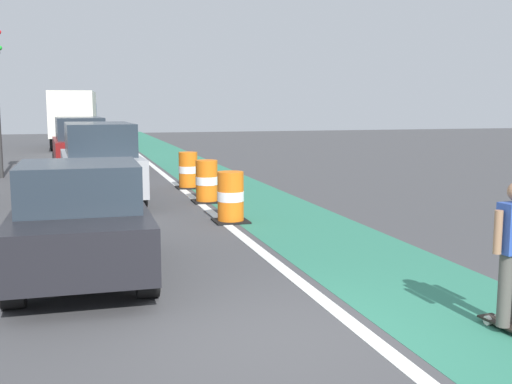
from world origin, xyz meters
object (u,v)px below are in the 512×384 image
Objects in this scene: traffic_barrel_back at (188,171)px; traffic_barrel_front at (231,198)px; parked_sedan_nearest at (81,221)px; delivery_truck_down_block at (75,116)px; traffic_barrel_mid at (207,182)px; parked_suv_second at (100,162)px; parked_suv_third at (80,145)px.

traffic_barrel_front is at bearing -90.79° from traffic_barrel_back.
delivery_truck_down_block reaches higher than parked_sedan_nearest.
traffic_barrel_back is at bearing 89.21° from traffic_barrel_front.
traffic_barrel_mid is (3.18, 6.39, -0.30)m from parked_sedan_nearest.
parked_sedan_nearest is at bearing -89.92° from delivery_truck_down_block.
traffic_barrel_back is (2.65, 2.00, -0.50)m from parked_suv_second.
parked_suv_second is 0.60× the size of delivery_truck_down_block.
traffic_barrel_back is (0.02, 2.83, 0.00)m from traffic_barrel_mid.
parked_suv_third is 6.22m from traffic_barrel_back.
parked_sedan_nearest is 3.78× the size of traffic_barrel_back.
traffic_barrel_front is (2.57, -3.67, -0.50)m from parked_suv_second.
parked_suv_third is 11.45m from traffic_barrel_front.
parked_suv_third is at bearing 119.83° from traffic_barrel_back.
delivery_truck_down_block reaches higher than parked_suv_second.
traffic_barrel_back is at bearing -80.40° from delivery_truck_down_block.
parked_suv_second reaches higher than traffic_barrel_mid.
parked_suv_second reaches higher than traffic_barrel_back.
traffic_barrel_mid is (3.07, -8.21, -0.50)m from parked_suv_third.
parked_sedan_nearest is at bearing -109.08° from traffic_barrel_back.
parked_suv_third reaches higher than traffic_barrel_front.
parked_suv_second is (0.54, 7.23, 0.20)m from parked_sedan_nearest.
parked_suv_second is 4.28× the size of traffic_barrel_mid.
traffic_barrel_back is 0.14× the size of delivery_truck_down_block.
parked_suv_second is at bearing 85.70° from parked_sedan_nearest.
delivery_truck_down_block is at bearing 90.62° from parked_suv_third.
delivery_truck_down_block is (-0.58, 21.10, 0.81)m from parked_suv_second.
traffic_barrel_mid is 1.00× the size of traffic_barrel_back.
traffic_barrel_front is at bearing 48.83° from parked_sedan_nearest.
traffic_barrel_mid is (0.06, 2.83, 0.00)m from traffic_barrel_front.
delivery_truck_down_block is at bearing 99.60° from traffic_barrel_back.
parked_suv_third is 13.75m from delivery_truck_down_block.
parked_sedan_nearest is 3.78× the size of traffic_barrel_front.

